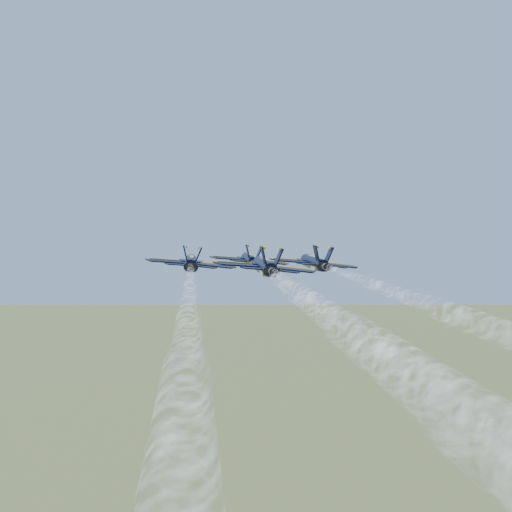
% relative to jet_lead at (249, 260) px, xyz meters
% --- Properties ---
extents(jet_lead, '(13.96, 19.00, 4.12)m').
position_rel_jet_lead_xyz_m(jet_lead, '(0.00, 0.00, 0.00)').
color(jet_lead, black).
extents(jet_left, '(13.96, 19.00, 4.12)m').
position_rel_jet_lead_xyz_m(jet_left, '(-5.44, -16.38, 0.00)').
color(jet_left, black).
extents(jet_right, '(13.96, 19.00, 4.12)m').
position_rel_jet_lead_xyz_m(jet_right, '(13.68, -10.43, 0.00)').
color(jet_right, black).
extents(jet_slot, '(13.96, 19.00, 4.12)m').
position_rel_jet_lead_xyz_m(jet_slot, '(9.13, -26.17, 0.00)').
color(jet_slot, black).
extents(smoke_trail_lead, '(38.51, 101.81, 3.16)m').
position_rel_jet_lead_xyz_m(smoke_trail_lead, '(27.45, -75.99, 0.04)').
color(smoke_trail_lead, white).
extents(smoke_trail_left, '(38.51, 101.81, 3.16)m').
position_rel_jet_lead_xyz_m(smoke_trail_left, '(22.02, -92.37, 0.04)').
color(smoke_trail_left, white).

